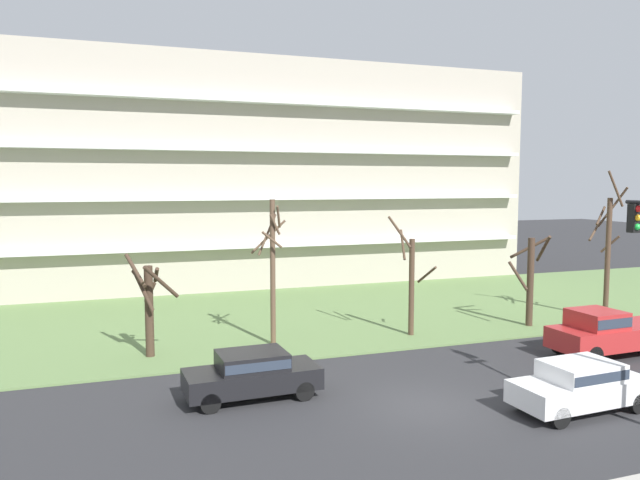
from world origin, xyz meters
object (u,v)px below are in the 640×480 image
sedan_white_near_left (580,384)px  pickup_red_center_right (608,332)px  tree_right (530,277)px  sedan_black_center_left (252,373)px  tree_far_right (608,249)px  tree_left (272,266)px  tree_far_left (149,303)px  tree_center (411,281)px

sedan_white_near_left → pickup_red_center_right: pickup_red_center_right is taller
tree_right → sedan_black_center_left: bearing=-160.8°
tree_far_right → tree_right: bearing=-179.7°
tree_right → tree_left: bearing=176.5°
tree_far_left → tree_center: 11.64m
tree_left → sedan_white_near_left: bearing=-56.5°
sedan_white_near_left → sedan_black_center_left: bearing=151.6°
sedan_white_near_left → sedan_black_center_left: size_ratio=1.01×
tree_far_left → pickup_red_center_right: size_ratio=0.79×
pickup_red_center_right → tree_right: bearing=-94.8°
tree_far_right → sedan_white_near_left: (-10.66, -9.83, -2.84)m
tree_left → sedan_white_near_left: size_ratio=1.43×
sedan_black_center_left → tree_right: bearing=-162.5°
tree_left → tree_far_right: (17.66, -0.76, 0.19)m
sedan_white_near_left → pickup_red_center_right: bearing=36.3°
tree_right → sedan_black_center_left: 16.18m
tree_left → tree_right: bearing=-3.5°
tree_left → sedan_white_near_left: tree_left is taller
tree_far_left → sedan_white_near_left: (12.19, -10.37, -1.40)m
sedan_white_near_left → pickup_red_center_right: 7.15m
tree_center → pickup_red_center_right: (6.13, -5.56, -1.59)m
tree_right → sedan_white_near_left: bearing=-120.9°
tree_center → pickup_red_center_right: 8.43m
sedan_black_center_left → pickup_red_center_right: 14.91m
sedan_white_near_left → pickup_red_center_right: size_ratio=0.82×
pickup_red_center_right → tree_far_left: bearing=-20.0°
tree_left → sedan_white_near_left: 12.97m
tree_center → sedan_black_center_left: 10.54m
tree_far_left → tree_left: 5.34m
tree_far_left → tree_far_right: bearing=-1.4°
tree_center → sedan_white_near_left: size_ratio=1.24×
tree_left → tree_center: tree_left is taller
tree_far_left → tree_left: size_ratio=0.67×
sedan_white_near_left → sedan_black_center_left: 10.37m
tree_right → sedan_black_center_left: (-15.20, -5.30, -1.60)m
tree_far_left → sedan_white_near_left: 16.07m
sedan_white_near_left → tree_right: bearing=56.5°
tree_center → tree_left: bearing=175.3°
sedan_black_center_left → tree_far_right: bearing=-166.8°
tree_far_right → pickup_red_center_right: (-5.09, -5.33, -2.69)m
tree_left → pickup_red_center_right: (12.56, -6.09, -2.50)m
tree_far_right → pickup_red_center_right: bearing=-133.7°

